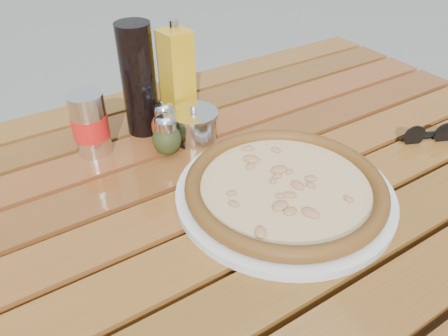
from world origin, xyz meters
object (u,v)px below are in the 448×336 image
dark_bottle (139,80)px  parmesan_tin (194,125)px  sunglasses (429,135)px  plate (284,193)px  oregano_shaker (167,136)px  soda_can (90,124)px  olive_oil_cruet (177,76)px  pizza (285,186)px  table (230,221)px  pepper_shaker (165,122)px

dark_bottle → parmesan_tin: bearing=-50.0°
sunglasses → plate: bearing=-159.7°
oregano_shaker → sunglasses: 0.51m
soda_can → olive_oil_cruet: (0.20, 0.03, 0.04)m
soda_can → sunglasses: bearing=-29.8°
oregano_shaker → sunglasses: size_ratio=0.75×
pizza → table: bearing=132.8°
dark_bottle → sunglasses: size_ratio=2.02×
table → plate: size_ratio=3.89×
oregano_shaker → dark_bottle: (-0.00, 0.10, 0.07)m
table → parmesan_tin: 0.21m
table → sunglasses: sunglasses is taller
plate → soda_can: (-0.22, 0.30, 0.05)m
parmesan_tin → sunglasses: (0.38, -0.26, -0.01)m
pizza → olive_oil_cruet: (-0.02, 0.33, 0.07)m
sunglasses → pepper_shaker: bearing=169.8°
oregano_shaker → soda_can: soda_can is taller
pizza → plate: bearing=-135.0°
pizza → olive_oil_cruet: olive_oil_cruet is taller
oregano_shaker → table: bearing=-75.3°
plate → soda_can: size_ratio=3.00×
plate → pepper_shaker: pepper_shaker is taller
plate → pepper_shaker: 0.28m
pepper_shaker → oregano_shaker: size_ratio=1.00×
pepper_shaker → dark_bottle: bearing=110.0°
pepper_shaker → olive_oil_cruet: size_ratio=0.39×
dark_bottle → parmesan_tin: size_ratio=1.84×
pepper_shaker → soda_can: (-0.13, 0.04, 0.02)m
pizza → sunglasses: (0.35, -0.02, -0.01)m
pepper_shaker → sunglasses: (0.43, -0.29, -0.02)m
soda_can → plate: bearing=-54.3°
plate → table: bearing=132.8°
pepper_shaker → sunglasses: size_ratio=0.75×
pizza → oregano_shaker: oregano_shaker is taller
table → dark_bottle: 0.32m
table → soda_can: 0.31m
plate → sunglasses: (0.35, -0.02, 0.01)m
oregano_shaker → soda_can: (-0.11, 0.08, 0.02)m
dark_bottle → parmesan_tin: 0.14m
table → dark_bottle: (-0.04, 0.26, 0.19)m
olive_oil_cruet → soda_can: bearing=-172.2°
pizza → pepper_shaker: size_ratio=5.45×
pizza → parmesan_tin: 0.24m
olive_oil_cruet → parmesan_tin: size_ratio=1.75×
dark_bottle → soda_can: bearing=-169.1°
pepper_shaker → soda_can: 0.14m
oregano_shaker → olive_oil_cruet: 0.15m
dark_bottle → soda_can: 0.13m
table → pepper_shaker: pepper_shaker is taller
olive_oil_cruet → parmesan_tin: 0.11m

